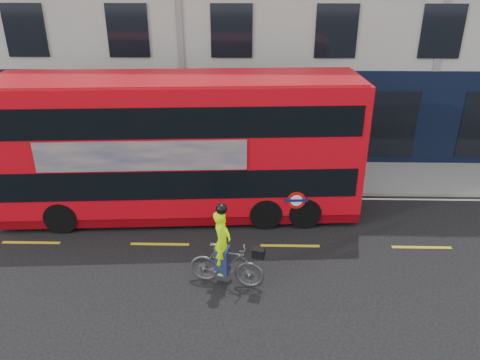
{
  "coord_description": "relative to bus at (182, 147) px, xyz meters",
  "views": [
    {
      "loc": [
        2.74,
        -10.65,
        7.84
      ],
      "look_at": [
        2.44,
        2.68,
        1.66
      ],
      "focal_mm": 35.0,
      "sensor_mm": 36.0,
      "label": 1
    }
  ],
  "objects": [
    {
      "name": "ground",
      "position": [
        -0.51,
        -3.61,
        -2.41
      ],
      "size": [
        120.0,
        120.0,
        0.0
      ],
      "primitive_type": "plane",
      "color": "black",
      "rests_on": "ground"
    },
    {
      "name": "kerb",
      "position": [
        -0.51,
        1.39,
        -2.34
      ],
      "size": [
        60.0,
        0.12,
        0.13
      ],
      "primitive_type": "cube",
      "color": "gray",
      "rests_on": "ground"
    },
    {
      "name": "cyclist",
      "position": [
        1.61,
        -4.01,
        -1.6
      ],
      "size": [
        2.11,
        0.99,
        2.42
      ],
      "rotation": [
        0.0,
        0.0,
        -0.21
      ],
      "color": "#4B4F50",
      "rests_on": "ground"
    },
    {
      "name": "lane_dashes",
      "position": [
        -0.51,
        -2.11,
        -2.4
      ],
      "size": [
        58.0,
        0.12,
        0.01
      ],
      "primitive_type": null,
      "color": "gold",
      "rests_on": "ground"
    },
    {
      "name": "pavement",
      "position": [
        -0.51,
        2.89,
        -2.35
      ],
      "size": [
        60.0,
        3.0,
        0.12
      ],
      "primitive_type": "cube",
      "color": "gray",
      "rests_on": "ground"
    },
    {
      "name": "road_edge_line",
      "position": [
        -0.51,
        1.09,
        -2.4
      ],
      "size": [
        58.0,
        0.1,
        0.01
      ],
      "primitive_type": "cube",
      "color": "silver",
      "rests_on": "ground"
    },
    {
      "name": "bus",
      "position": [
        0.0,
        0.0,
        0.0
      ],
      "size": [
        11.78,
        3.36,
        4.69
      ],
      "rotation": [
        0.0,
        0.0,
        0.06
      ],
      "color": "red",
      "rests_on": "ground"
    }
  ]
}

